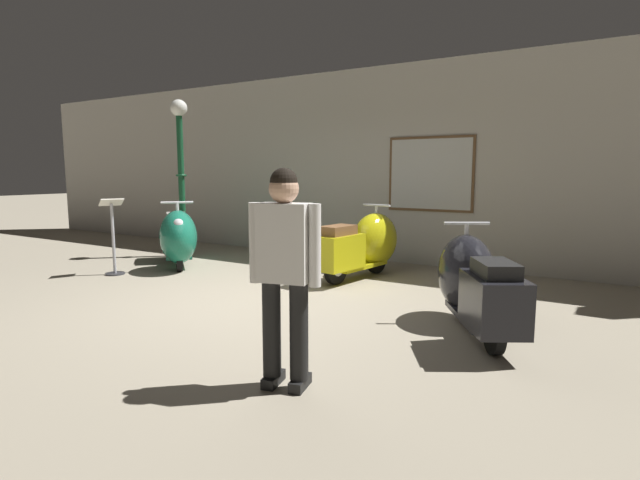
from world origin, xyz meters
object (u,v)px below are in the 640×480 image
object	(u,v)px
scooter_0	(178,237)
visitor_0	(285,263)
scooter_1	(364,244)
lamppost	(181,169)
info_stanchion	(113,243)
scooter_2	(473,282)

from	to	relation	value
scooter_0	visitor_0	xyz separation A→B (m)	(4.09, -2.78, 0.41)
scooter_1	lamppost	xyz separation A→B (m)	(-3.62, -0.09, 1.09)
lamppost	info_stanchion	bearing A→B (deg)	-77.17
scooter_2	scooter_0	bearing A→B (deg)	50.49
scooter_2	visitor_0	xyz separation A→B (m)	(-0.77, -2.02, 0.43)
lamppost	info_stanchion	world-z (taller)	lamppost
scooter_0	scooter_2	bearing A→B (deg)	31.96
scooter_1	lamppost	distance (m)	3.78
scooter_0	lamppost	distance (m)	1.56
visitor_0	info_stanchion	distance (m)	4.86
scooter_1	info_stanchion	world-z (taller)	info_stanchion
scooter_1	info_stanchion	bearing A→B (deg)	127.48
scooter_0	visitor_0	distance (m)	4.96
scooter_0	lamppost	size ratio (longest dim) A/B	0.60
scooter_1	scooter_2	xyz separation A→B (m)	(2.01, -1.68, -0.01)
scooter_0	info_stanchion	world-z (taller)	info_stanchion
info_stanchion	scooter_0	bearing A→B (deg)	67.54
info_stanchion	scooter_2	bearing A→B (deg)	1.58
scooter_2	visitor_0	bearing A→B (deg)	128.57
scooter_1	info_stanchion	xyz separation A→B (m)	(-3.22, -1.82, -0.00)
info_stanchion	scooter_1	bearing A→B (deg)	29.51
scooter_0	info_stanchion	xyz separation A→B (m)	(-0.37, -0.90, -0.02)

